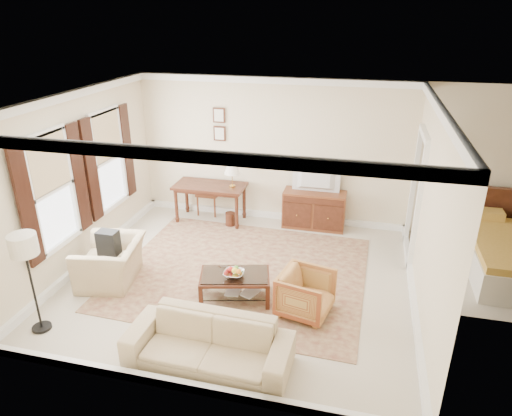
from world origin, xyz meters
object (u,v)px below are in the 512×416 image
at_px(coffee_table, 235,280).
at_px(striped_armchair, 306,292).
at_px(sideboard, 314,210).
at_px(sofa, 208,337).
at_px(writing_desk, 210,190).
at_px(club_armchair, 110,255).
at_px(tv, 316,171).

relative_size(coffee_table, striped_armchair, 1.58).
relative_size(sideboard, striped_armchair, 1.69).
distance_m(sideboard, sofa, 4.28).
xyz_separation_m(writing_desk, sofa, (1.35, -4.02, -0.28)).
distance_m(coffee_table, club_armchair, 2.08).
height_order(writing_desk, coffee_table, writing_desk).
height_order(sideboard, tv, tv).
height_order(sideboard, coffee_table, sideboard).
bearing_deg(striped_armchair, sideboard, 17.35).
distance_m(tv, club_armchair, 4.08).
height_order(coffee_table, striped_armchair, striped_armchair).
relative_size(writing_desk, striped_armchair, 1.99).
bearing_deg(writing_desk, sofa, -71.38).
relative_size(writing_desk, sofa, 0.71).
height_order(writing_desk, sideboard, writing_desk).
bearing_deg(coffee_table, sideboard, 73.49).
distance_m(writing_desk, coffee_table, 2.94).
bearing_deg(striped_armchair, writing_desk, 53.55).
bearing_deg(club_armchair, sideboard, 123.61).
xyz_separation_m(sideboard, coffee_table, (-0.83, -2.81, -0.05)).
height_order(writing_desk, striped_armchair, writing_desk).
distance_m(sideboard, tv, 0.82).
distance_m(club_armchair, sofa, 2.57).
height_order(sideboard, striped_armchair, sideboard).
bearing_deg(sideboard, sofa, -100.27).
xyz_separation_m(writing_desk, coffee_table, (1.28, -2.62, -0.35)).
xyz_separation_m(tv, striped_armchair, (0.25, -2.89, -0.84)).
bearing_deg(sideboard, writing_desk, -174.76).
xyz_separation_m(club_armchair, sofa, (2.14, -1.42, -0.06)).
bearing_deg(sofa, tv, 81.54).
xyz_separation_m(tv, club_armchair, (-2.91, -2.77, -0.74)).
height_order(tv, sofa, tv).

